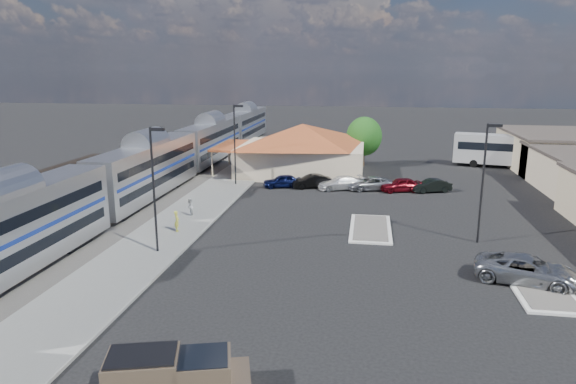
# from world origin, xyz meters

# --- Properties ---
(ground) EXTENTS (280.00, 280.00, 0.00)m
(ground) POSITION_xyz_m (0.00, 0.00, 0.00)
(ground) COLOR black
(ground) RESTS_ON ground
(railbed) EXTENTS (16.00, 100.00, 0.12)m
(railbed) POSITION_xyz_m (-21.00, 8.00, 0.06)
(railbed) COLOR #4C4944
(railbed) RESTS_ON ground
(platform) EXTENTS (5.50, 92.00, 0.18)m
(platform) POSITION_xyz_m (-12.00, 6.00, 0.09)
(platform) COLOR gray
(platform) RESTS_ON ground
(passenger_train) EXTENTS (3.00, 104.00, 5.55)m
(passenger_train) POSITION_xyz_m (-18.00, 8.70, 2.87)
(passenger_train) COLOR silver
(passenger_train) RESTS_ON ground
(freight_cars) EXTENTS (2.80, 46.00, 4.00)m
(freight_cars) POSITION_xyz_m (-24.00, 4.56, 1.93)
(freight_cars) COLOR black
(freight_cars) RESTS_ON ground
(station_depot) EXTENTS (18.35, 12.24, 6.20)m
(station_depot) POSITION_xyz_m (-4.56, 24.00, 3.13)
(station_depot) COLOR beige
(station_depot) RESTS_ON ground
(traffic_island_south) EXTENTS (3.30, 7.50, 0.21)m
(traffic_island_south) POSITION_xyz_m (4.00, 2.00, 0.10)
(traffic_island_south) COLOR silver
(traffic_island_south) RESTS_ON ground
(traffic_island_north) EXTENTS (3.30, 7.50, 0.21)m
(traffic_island_north) POSITION_xyz_m (14.00, -8.00, 0.10)
(traffic_island_north) COLOR silver
(traffic_island_north) RESTS_ON ground
(lamp_plat_s) EXTENTS (1.08, 0.25, 9.00)m
(lamp_plat_s) POSITION_xyz_m (-10.90, -6.00, 5.34)
(lamp_plat_s) COLOR black
(lamp_plat_s) RESTS_ON ground
(lamp_plat_n) EXTENTS (1.08, 0.25, 9.00)m
(lamp_plat_n) POSITION_xyz_m (-10.90, 16.00, 5.34)
(lamp_plat_n) COLOR black
(lamp_plat_n) RESTS_ON ground
(lamp_lot) EXTENTS (1.08, 0.25, 9.00)m
(lamp_lot) POSITION_xyz_m (12.10, 0.00, 5.34)
(lamp_lot) COLOR black
(lamp_lot) RESTS_ON ground
(tree_depot) EXTENTS (4.71, 4.71, 6.63)m
(tree_depot) POSITION_xyz_m (3.00, 30.00, 4.02)
(tree_depot) COLOR #382314
(tree_depot) RESTS_ON ground
(pickup_truck) EXTENTS (6.16, 3.61, 2.00)m
(pickup_truck) POSITION_xyz_m (-3.59, -21.62, 0.95)
(pickup_truck) COLOR #A18463
(pickup_truck) RESTS_ON ground
(suv) EXTENTS (6.68, 4.57, 1.70)m
(suv) POSITION_xyz_m (13.46, -7.38, 0.85)
(suv) COLOR #999CA0
(suv) RESTS_ON ground
(coach_bus) EXTENTS (13.72, 5.81, 4.30)m
(coach_bus) POSITION_xyz_m (21.72, 31.88, 2.48)
(coach_bus) COLOR silver
(coach_bus) RESTS_ON ground
(person_a) EXTENTS (0.58, 0.71, 1.68)m
(person_a) POSITION_xyz_m (-11.26, -1.44, 1.02)
(person_a) COLOR #DFDE45
(person_a) RESTS_ON platform
(person_b) EXTENTS (0.60, 0.77, 1.56)m
(person_b) POSITION_xyz_m (-11.76, 3.00, 0.96)
(person_b) COLOR silver
(person_b) RESTS_ON platform
(parked_car_a) EXTENTS (4.55, 2.83, 1.45)m
(parked_car_a) POSITION_xyz_m (-5.65, 15.87, 0.72)
(parked_car_a) COLOR #0C123E
(parked_car_a) RESTS_ON ground
(parked_car_b) EXTENTS (4.68, 3.15, 1.46)m
(parked_car_b) POSITION_xyz_m (-2.45, 16.17, 0.73)
(parked_car_b) COLOR black
(parked_car_b) RESTS_ON ground
(parked_car_c) EXTENTS (5.38, 3.69, 1.45)m
(parked_car_c) POSITION_xyz_m (0.75, 15.87, 0.72)
(parked_car_c) COLOR white
(parked_car_c) RESTS_ON ground
(parked_car_d) EXTENTS (5.59, 3.70, 1.43)m
(parked_car_d) POSITION_xyz_m (3.95, 16.17, 0.71)
(parked_car_d) COLOR gray
(parked_car_d) RESTS_ON ground
(parked_car_e) EXTENTS (4.74, 3.05, 1.50)m
(parked_car_e) POSITION_xyz_m (7.15, 15.87, 0.75)
(parked_car_e) COLOR maroon
(parked_car_e) RESTS_ON ground
(parked_car_f) EXTENTS (4.46, 2.86, 1.39)m
(parked_car_f) POSITION_xyz_m (10.35, 16.17, 0.69)
(parked_car_f) COLOR black
(parked_car_f) RESTS_ON ground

